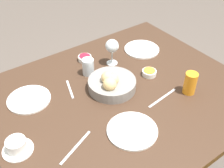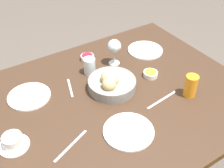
{
  "view_description": "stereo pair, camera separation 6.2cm",
  "coord_description": "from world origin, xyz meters",
  "px_view_note": "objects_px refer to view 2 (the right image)",
  "views": [
    {
      "loc": [
        0.67,
        0.85,
        1.71
      ],
      "look_at": [
        0.01,
        -0.06,
        0.81
      ],
      "focal_mm": 45.0,
      "sensor_mm": 36.0,
      "label": 1
    },
    {
      "loc": [
        0.62,
        0.89,
        1.71
      ],
      "look_at": [
        0.01,
        -0.06,
        0.81
      ],
      "focal_mm": 45.0,
      "sensor_mm": 36.0,
      "label": 2
    }
  ],
  "objects_px": {
    "coffee_cup": "(13,142)",
    "water_tumbler": "(90,66)",
    "plate_far_center": "(129,131)",
    "jam_bowl_berry": "(87,57)",
    "bread_basket": "(112,84)",
    "fork_silver": "(162,100)",
    "spoon_coffee": "(70,88)",
    "juice_glass": "(191,86)",
    "knife_silver": "(71,145)",
    "wine_glass": "(114,47)",
    "plate_near_right": "(29,96)",
    "jam_bowl_honey": "(151,74)",
    "plate_near_left": "(145,50)"
  },
  "relations": [
    {
      "from": "plate_near_left",
      "to": "wine_glass",
      "type": "height_order",
      "value": "wine_glass"
    },
    {
      "from": "plate_far_center",
      "to": "coffee_cup",
      "type": "distance_m",
      "value": 0.49
    },
    {
      "from": "plate_near_right",
      "to": "coffee_cup",
      "type": "distance_m",
      "value": 0.31
    },
    {
      "from": "plate_near_left",
      "to": "jam_bowl_berry",
      "type": "height_order",
      "value": "jam_bowl_berry"
    },
    {
      "from": "plate_far_center",
      "to": "knife_silver",
      "type": "relative_size",
      "value": 1.19
    },
    {
      "from": "plate_far_center",
      "to": "fork_silver",
      "type": "distance_m",
      "value": 0.27
    },
    {
      "from": "wine_glass",
      "to": "fork_silver",
      "type": "bearing_deg",
      "value": 93.79
    },
    {
      "from": "juice_glass",
      "to": "coffee_cup",
      "type": "height_order",
      "value": "juice_glass"
    },
    {
      "from": "bread_basket",
      "to": "plate_far_center",
      "type": "relative_size",
      "value": 1.1
    },
    {
      "from": "plate_near_right",
      "to": "wine_glass",
      "type": "relative_size",
      "value": 1.36
    },
    {
      "from": "knife_silver",
      "to": "spoon_coffee",
      "type": "bearing_deg",
      "value": -115.48
    },
    {
      "from": "coffee_cup",
      "to": "water_tumbler",
      "type": "bearing_deg",
      "value": -151.56
    },
    {
      "from": "spoon_coffee",
      "to": "juice_glass",
      "type": "bearing_deg",
      "value": 142.32
    },
    {
      "from": "water_tumbler",
      "to": "fork_silver",
      "type": "xyz_separation_m",
      "value": [
        -0.19,
        0.39,
        -0.05
      ]
    },
    {
      "from": "plate_far_center",
      "to": "wine_glass",
      "type": "relative_size",
      "value": 1.44
    },
    {
      "from": "plate_far_center",
      "to": "coffee_cup",
      "type": "relative_size",
      "value": 1.76
    },
    {
      "from": "bread_basket",
      "to": "wine_glass",
      "type": "height_order",
      "value": "wine_glass"
    },
    {
      "from": "coffee_cup",
      "to": "spoon_coffee",
      "type": "relative_size",
      "value": 0.87
    },
    {
      "from": "plate_far_center",
      "to": "juice_glass",
      "type": "bearing_deg",
      "value": -174.49
    },
    {
      "from": "spoon_coffee",
      "to": "water_tumbler",
      "type": "bearing_deg",
      "value": -158.28
    },
    {
      "from": "bread_basket",
      "to": "juice_glass",
      "type": "relative_size",
      "value": 2.11
    },
    {
      "from": "plate_far_center",
      "to": "water_tumbler",
      "type": "xyz_separation_m",
      "value": [
        -0.07,
        -0.47,
        0.04
      ]
    },
    {
      "from": "plate_near_left",
      "to": "juice_glass",
      "type": "bearing_deg",
      "value": 81.1
    },
    {
      "from": "bread_basket",
      "to": "knife_silver",
      "type": "relative_size",
      "value": 1.31
    },
    {
      "from": "juice_glass",
      "to": "coffee_cup",
      "type": "relative_size",
      "value": 0.92
    },
    {
      "from": "bread_basket",
      "to": "juice_glass",
      "type": "bearing_deg",
      "value": 140.99
    },
    {
      "from": "water_tumbler",
      "to": "knife_silver",
      "type": "bearing_deg",
      "value": 52.04
    },
    {
      "from": "water_tumbler",
      "to": "coffee_cup",
      "type": "bearing_deg",
      "value": 28.44
    },
    {
      "from": "bread_basket",
      "to": "water_tumbler",
      "type": "xyz_separation_m",
      "value": [
        0.03,
        -0.18,
        0.01
      ]
    },
    {
      "from": "jam_bowl_berry",
      "to": "bread_basket",
      "type": "bearing_deg",
      "value": 84.89
    },
    {
      "from": "wine_glass",
      "to": "plate_near_right",
      "type": "bearing_deg",
      "value": 2.14
    },
    {
      "from": "coffee_cup",
      "to": "fork_silver",
      "type": "height_order",
      "value": "coffee_cup"
    },
    {
      "from": "bread_basket",
      "to": "plate_near_right",
      "type": "distance_m",
      "value": 0.42
    },
    {
      "from": "coffee_cup",
      "to": "plate_far_center",
      "type": "bearing_deg",
      "value": 156.51
    },
    {
      "from": "plate_far_center",
      "to": "spoon_coffee",
      "type": "relative_size",
      "value": 1.53
    },
    {
      "from": "jam_bowl_honey",
      "to": "spoon_coffee",
      "type": "xyz_separation_m",
      "value": [
        0.42,
        -0.15,
        -0.01
      ]
    },
    {
      "from": "coffee_cup",
      "to": "bread_basket",
      "type": "bearing_deg",
      "value": -170.16
    },
    {
      "from": "juice_glass",
      "to": "knife_silver",
      "type": "bearing_deg",
      "value": -2.58
    },
    {
      "from": "knife_silver",
      "to": "juice_glass",
      "type": "bearing_deg",
      "value": 177.42
    },
    {
      "from": "water_tumbler",
      "to": "coffee_cup",
      "type": "relative_size",
      "value": 0.73
    },
    {
      "from": "plate_near_left",
      "to": "juice_glass",
      "type": "height_order",
      "value": "juice_glass"
    },
    {
      "from": "fork_silver",
      "to": "spoon_coffee",
      "type": "distance_m",
      "value": 0.48
    },
    {
      "from": "jam_bowl_honey",
      "to": "bread_basket",
      "type": "bearing_deg",
      "value": -4.91
    },
    {
      "from": "jam_bowl_honey",
      "to": "knife_silver",
      "type": "distance_m",
      "value": 0.61
    },
    {
      "from": "plate_near_right",
      "to": "juice_glass",
      "type": "xyz_separation_m",
      "value": [
        -0.69,
        0.42,
        0.05
      ]
    },
    {
      "from": "plate_far_center",
      "to": "jam_bowl_berry",
      "type": "xyz_separation_m",
      "value": [
        -0.12,
        -0.6,
        0.01
      ]
    },
    {
      "from": "plate_far_center",
      "to": "fork_silver",
      "type": "xyz_separation_m",
      "value": [
        -0.26,
        -0.08,
        -0.0
      ]
    },
    {
      "from": "jam_bowl_honey",
      "to": "spoon_coffee",
      "type": "distance_m",
      "value": 0.44
    },
    {
      "from": "plate_near_right",
      "to": "plate_far_center",
      "type": "relative_size",
      "value": 0.95
    },
    {
      "from": "wine_glass",
      "to": "knife_silver",
      "type": "relative_size",
      "value": 0.83
    }
  ]
}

